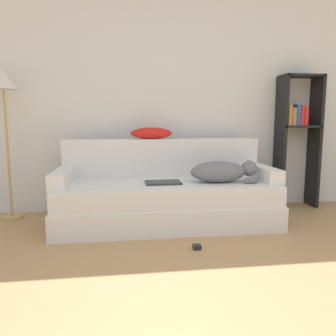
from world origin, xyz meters
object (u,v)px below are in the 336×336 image
at_px(dog, 223,172).
at_px(laptop, 163,182).
at_px(couch, 167,203).
at_px(floor_lamp, 4,91).
at_px(throw_pillow, 151,133).
at_px(power_adapter, 197,247).
at_px(bookshelf, 297,132).

height_order(dog, laptop, dog).
relative_size(couch, laptop, 6.27).
bearing_deg(laptop, dog, -2.35).
bearing_deg(floor_lamp, throw_pillow, -2.95).
bearing_deg(laptop, throw_pillow, 99.48).
bearing_deg(power_adapter, dog, 56.79).
bearing_deg(couch, power_adapter, -77.43).
bearing_deg(laptop, floor_lamp, 161.91).
bearing_deg(bookshelf, floor_lamp, -178.98).
xyz_separation_m(couch, floor_lamp, (-1.58, 0.42, 1.09)).
xyz_separation_m(laptop, throw_pillow, (-0.07, 0.41, 0.45)).
relative_size(laptop, power_adapter, 5.44).
bearing_deg(dog, throw_pillow, 146.33).
bearing_deg(floor_lamp, laptop, -17.66).
relative_size(couch, power_adapter, 34.11).
relative_size(laptop, floor_lamp, 0.22).
distance_m(floor_lamp, power_adapter, 2.41).
relative_size(couch, floor_lamp, 1.38).
bearing_deg(bookshelf, laptop, -161.58).
relative_size(couch, dog, 3.21).
bearing_deg(couch, bookshelf, 16.56).
xyz_separation_m(bookshelf, power_adapter, (-1.44, -1.15, -0.87)).
relative_size(throw_pillow, floor_lamp, 0.29).
height_order(laptop, bookshelf, bookshelf).
height_order(couch, throw_pillow, throw_pillow).
distance_m(couch, floor_lamp, 1.96).
relative_size(dog, power_adapter, 10.62).
height_order(laptop, throw_pillow, throw_pillow).
xyz_separation_m(floor_lamp, power_adapter, (1.73, -1.09, -1.28)).
distance_m(couch, power_adapter, 0.72).
height_order(bookshelf, floor_lamp, same).
bearing_deg(laptop, power_adapter, -72.51).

